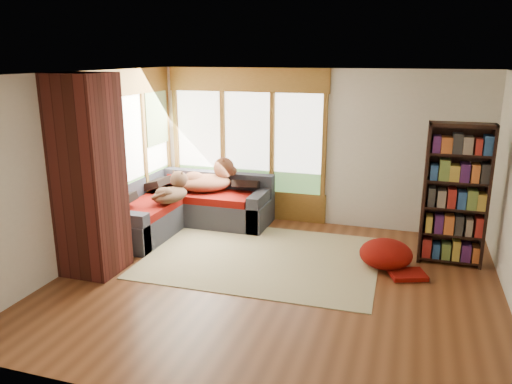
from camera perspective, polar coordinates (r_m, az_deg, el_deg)
The scene contains 16 objects.
floor at distance 6.48m, azimuth 2.18°, elevation -10.27°, with size 5.50×5.50×0.00m, color #5B3019.
ceiling at distance 5.84m, azimuth 2.45°, elevation 13.38°, with size 5.50×5.50×0.00m, color white.
wall_back at distance 8.41m, azimuth 6.83°, elevation 5.00°, with size 5.50×0.04×2.60m, color silver.
wall_front at distance 3.80m, azimuth -7.81°, elevation -8.11°, with size 5.50×0.04×2.60m, color silver.
wall_left at distance 7.23m, azimuth -19.23°, elevation 2.53°, with size 0.04×5.00×2.60m, color silver.
windows_back at distance 8.67m, azimuth -1.04°, elevation 5.76°, with size 2.82×0.10×1.90m.
windows_left at distance 8.18m, azimuth -14.13°, elevation 4.70°, with size 0.10×2.62×1.90m.
roller_blind at distance 8.81m, azimuth -11.31°, elevation 8.25°, with size 0.03×0.72×0.90m, color #758E5D.
brick_chimney at distance 6.75m, azimuth -18.58°, elevation 1.72°, with size 0.70×0.70×2.60m, color #471914.
sectional_sofa at distance 8.49m, azimuth -7.50°, elevation -1.85°, with size 2.20×2.20×0.80m.
area_rug at distance 7.21m, azimuth 0.76°, elevation -7.43°, with size 3.23×2.47×0.01m, color beige.
bookshelf at distance 7.23m, azimuth 21.80°, elevation -0.36°, with size 0.84×0.28×1.95m.
pouf at distance 7.05m, azimuth 14.63°, elevation -6.78°, with size 0.71×0.71×0.38m, color maroon.
dog_tan at distance 8.50m, azimuth -5.30°, elevation 1.66°, with size 1.04×0.90×0.51m.
dog_brindle at distance 8.01m, azimuth -9.55°, elevation 0.22°, with size 0.54×0.78×0.40m.
throw_pillows at distance 8.48m, azimuth -6.96°, elevation 1.41°, with size 1.98×1.68×0.45m.
Camera 1 is at (1.53, -5.63, 2.81)m, focal length 35.00 mm.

